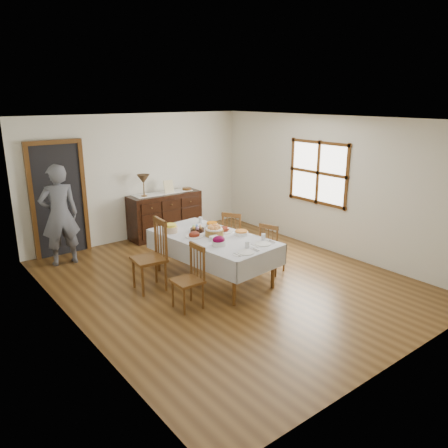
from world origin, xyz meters
TOP-DOWN VIEW (x-y plane):
  - ground at (0.00, 0.00)m, footprint 6.00×6.00m
  - room_shell at (-0.15, 0.42)m, footprint 5.02×6.02m
  - dining_table at (-0.15, 0.20)m, footprint 1.34×2.28m
  - chair_left_near at (-1.00, -0.41)m, footprint 0.39×0.39m
  - chair_left_far at (-1.12, 0.48)m, footprint 0.52×0.52m
  - chair_right_near at (0.79, -0.20)m, footprint 0.47×0.47m
  - chair_right_far at (0.68, 0.68)m, footprint 0.53×0.53m
  - sideboard at (0.43, 2.72)m, footprint 1.58×0.57m
  - person at (-1.87, 2.43)m, footprint 0.64×0.44m
  - bread_basket at (-0.11, 0.22)m, footprint 0.30×0.30m
  - egg_basket at (-0.20, 0.58)m, footprint 0.24×0.24m
  - ham_platter_a at (-0.40, 0.37)m, footprint 0.29×0.29m
  - ham_platter_b at (0.15, 0.29)m, footprint 0.31×0.31m
  - beet_bowl at (-0.34, -0.21)m, footprint 0.22×0.22m
  - carrot_bowl at (0.14, 0.62)m, footprint 0.21×0.21m
  - pineapple_bowl at (-0.58, 0.81)m, footprint 0.24×0.24m
  - casserole_dish at (0.26, -0.02)m, footprint 0.23×0.23m
  - butter_dish at (-0.25, 0.03)m, footprint 0.15×0.11m
  - setting_left at (-0.19, -0.67)m, footprint 0.43×0.31m
  - setting_right at (0.27, -0.53)m, footprint 0.43×0.31m
  - glass_far_a at (-0.44, 0.92)m, footprint 0.07×0.07m
  - glass_far_b at (0.15, 0.98)m, footprint 0.07×0.07m
  - runner at (0.42, 2.76)m, footprint 1.30×0.35m
  - table_lamp at (-0.06, 2.69)m, footprint 0.26×0.26m
  - picture_frame at (0.52, 2.68)m, footprint 0.22×0.08m
  - deco_bowl at (0.99, 2.70)m, footprint 0.20×0.20m

SIDE VIEW (x-z plane):
  - ground at x=0.00m, z-range 0.00..0.00m
  - chair_right_near at x=0.79m, z-range 0.01..0.90m
  - chair_left_near at x=-1.00m, z-range 0.01..0.93m
  - chair_right_far at x=0.68m, z-range 0.01..0.93m
  - sideboard at x=0.43m, z-range 0.00..0.95m
  - chair_left_far at x=-1.12m, z-range 0.01..1.13m
  - dining_table at x=-0.15m, z-range 0.28..1.03m
  - setting_left at x=-0.19m, z-range 0.72..0.82m
  - setting_right at x=0.27m, z-range 0.72..0.82m
  - ham_platter_a at x=-0.40m, z-range 0.72..0.83m
  - ham_platter_b at x=0.15m, z-range 0.72..0.83m
  - butter_dish at x=-0.25m, z-range 0.74..0.81m
  - casserole_dish at x=0.26m, z-range 0.74..0.82m
  - egg_basket at x=-0.20m, z-range 0.73..0.84m
  - carrot_bowl at x=0.14m, z-range 0.74..0.84m
  - glass_far_a at x=-0.44m, z-range 0.74..0.84m
  - glass_far_b at x=0.15m, z-range 0.74..0.85m
  - beet_bowl at x=-0.34m, z-range 0.74..0.88m
  - pineapple_bowl at x=-0.58m, z-range 0.74..0.88m
  - bread_basket at x=-0.11m, z-range 0.73..0.91m
  - runner at x=0.42m, z-range 0.95..0.96m
  - person at x=-1.87m, z-range 0.00..1.94m
  - deco_bowl at x=0.99m, z-range 0.95..1.01m
  - picture_frame at x=0.52m, z-range 0.95..1.22m
  - table_lamp at x=-0.06m, z-range 1.07..1.53m
  - room_shell at x=-0.15m, z-range 0.32..2.97m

